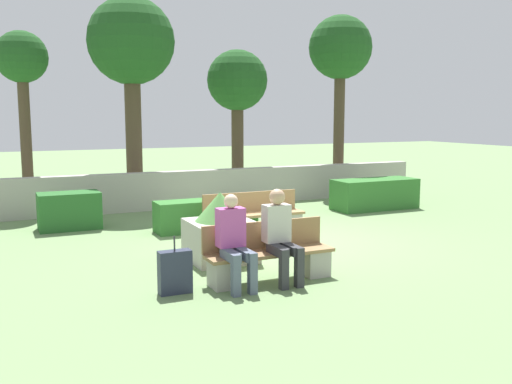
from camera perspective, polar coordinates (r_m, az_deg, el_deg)
ground_plane at (r=10.87m, az=3.21°, el=-4.90°), size 60.00×60.00×0.00m
perimeter_wall at (r=14.88m, az=-5.00°, el=0.39°), size 12.78×0.30×0.95m
bench_front at (r=8.28m, az=1.33°, el=-6.65°), size 1.91×0.49×0.83m
bench_left_side at (r=11.36m, az=-0.18°, el=-2.65°), size 2.04×0.48×0.83m
person_seated_man at (r=8.12m, az=2.44°, el=-3.96°), size 0.38×0.63×1.33m
person_seated_woman at (r=7.82m, az=-2.20°, el=-4.60°), size 0.38×0.63×1.30m
hedge_block_near_left at (r=14.72m, az=11.79°, el=-0.20°), size 2.18×0.85×0.76m
hedge_block_near_right at (r=12.52m, az=-18.16°, el=-1.80°), size 1.24×0.70×0.77m
hedge_block_mid_left at (r=11.86m, az=-5.02°, el=-2.28°), size 2.11×0.63×0.63m
planter_corner_left at (r=9.36m, az=-3.59°, el=-3.78°), size 1.02×1.02×1.13m
suitcase at (r=7.77m, az=-8.11°, el=-7.92°), size 0.44×0.18×0.79m
tree_leftmost at (r=15.17m, az=-22.37°, el=11.53°), size 1.25×1.25×4.38m
tree_center_left at (r=15.16m, az=-12.38°, el=14.06°), size 2.20×2.20×5.32m
tree_center_right at (r=16.58m, az=-1.89°, el=10.69°), size 1.73×1.73×4.21m
tree_rightmost at (r=17.47m, az=8.43°, el=13.67°), size 1.87×1.87×5.27m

